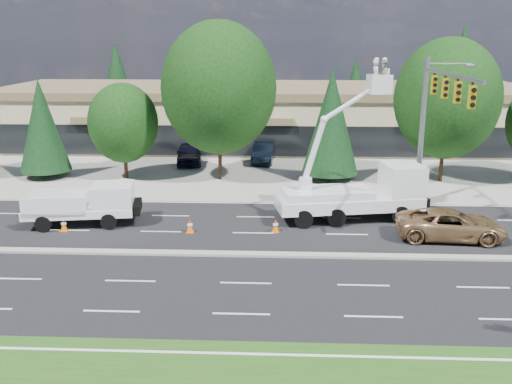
{
  "coord_description": "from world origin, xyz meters",
  "views": [
    {
      "loc": [
        1.42,
        -25.61,
        10.25
      ],
      "look_at": [
        0.17,
        2.8,
        2.4
      ],
      "focal_mm": 40.0,
      "sensor_mm": 36.0,
      "label": 1
    }
  ],
  "objects_px": {
    "signal_mast": "(433,112)",
    "bucket_truck": "(360,187)",
    "minivan": "(451,224)",
    "utility_pickup": "(88,208)"
  },
  "relations": [
    {
      "from": "utility_pickup",
      "to": "bucket_truck",
      "type": "distance_m",
      "value": 15.35
    },
    {
      "from": "signal_mast",
      "to": "minivan",
      "type": "bearing_deg",
      "value": -86.47
    },
    {
      "from": "utility_pickup",
      "to": "minivan",
      "type": "relative_size",
      "value": 1.11
    },
    {
      "from": "signal_mast",
      "to": "bucket_truck",
      "type": "xyz_separation_m",
      "value": [
        -4.08,
        -1.12,
        -4.18
      ]
    },
    {
      "from": "bucket_truck",
      "to": "utility_pickup",
      "type": "bearing_deg",
      "value": 175.45
    },
    {
      "from": "utility_pickup",
      "to": "minivan",
      "type": "height_order",
      "value": "utility_pickup"
    },
    {
      "from": "bucket_truck",
      "to": "signal_mast",
      "type": "bearing_deg",
      "value": 4.64
    },
    {
      "from": "bucket_truck",
      "to": "minivan",
      "type": "bearing_deg",
      "value": -46.46
    },
    {
      "from": "signal_mast",
      "to": "bucket_truck",
      "type": "height_order",
      "value": "bucket_truck"
    },
    {
      "from": "signal_mast",
      "to": "utility_pickup",
      "type": "relative_size",
      "value": 1.64
    }
  ]
}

